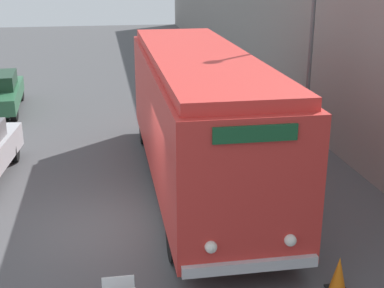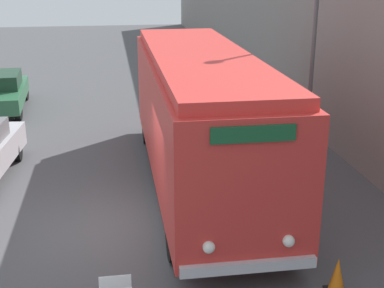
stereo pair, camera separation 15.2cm
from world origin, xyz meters
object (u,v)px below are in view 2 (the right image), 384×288
object	(u,v)px
streetlamp	(317,1)
parked_car_mid	(1,92)
traffic_cone	(337,276)
vintage_bus	(200,113)

from	to	relation	value
streetlamp	parked_car_mid	bearing A→B (deg)	144.00
traffic_cone	parked_car_mid	bearing A→B (deg)	120.62
streetlamp	parked_car_mid	size ratio (longest dim) A/B	1.56
vintage_bus	parked_car_mid	size ratio (longest dim) A/B	2.21
streetlamp	parked_car_mid	world-z (taller)	streetlamp
parked_car_mid	traffic_cone	xyz separation A→B (m)	(8.15, -13.77, -0.42)
vintage_bus	parked_car_mid	xyz separation A→B (m)	(-6.54, 8.57, -1.21)
parked_car_mid	vintage_bus	bearing A→B (deg)	-55.94
vintage_bus	streetlamp	xyz separation A→B (m)	(3.42, 1.34, 2.63)
traffic_cone	vintage_bus	bearing A→B (deg)	107.21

